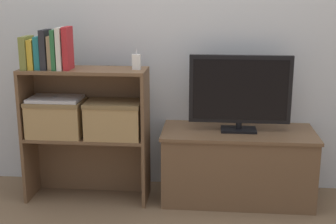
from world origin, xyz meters
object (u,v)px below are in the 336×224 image
object	(u,v)px
tv_stand	(237,165)
book_tan	(52,53)
book_forest	(56,50)
book_charcoal	(46,49)
book_crimson	(68,48)
book_mustard	(33,54)
book_olive	(27,53)
baby_monitor	(137,62)
book_teal	(40,53)
book_ivory	(62,49)
tv	(240,91)
storage_basket_left	(56,116)
laptop	(55,99)
storage_basket_right	(114,118)

from	to	relation	value
tv_stand	book_tan	size ratio (longest dim) A/B	4.77
book_tan	book_forest	distance (m)	0.03
book_charcoal	book_crimson	bearing A→B (deg)	0.00
book_charcoal	book_forest	bearing A→B (deg)	0.00
book_mustard	book_crimson	size ratio (longest dim) A/B	0.70
book_olive	book_charcoal	world-z (taller)	book_charcoal
book_crimson	baby_monitor	world-z (taller)	book_crimson
book_olive	book_teal	world-z (taller)	same
book_teal	book_ivory	bearing A→B (deg)	0.00
tv	book_tan	bearing A→B (deg)	-174.87
tv	storage_basket_left	xyz separation A→B (m)	(-1.14, -0.09, -0.16)
tv	book_mustard	bearing A→B (deg)	-175.34
book_charcoal	storage_basket_left	world-z (taller)	book_charcoal
laptop	tv	bearing A→B (deg)	4.37
tv	laptop	xyz separation A→B (m)	(-1.14, -0.09, -0.05)
baby_monitor	tv_stand	bearing A→B (deg)	6.69
storage_basket_right	laptop	size ratio (longest dim) A/B	1.09
book_olive	book_ivory	size ratio (longest dim) A/B	0.79
book_tan	laptop	bearing A→B (deg)	94.57
book_forest	book_crimson	bearing A→B (deg)	0.00
book_forest	book_ivory	size ratio (longest dim) A/B	0.95
book_mustard	book_crimson	bearing A→B (deg)	0.00
book_crimson	storage_basket_left	xyz separation A→B (m)	(-0.10, 0.02, -0.43)
baby_monitor	book_mustard	bearing A→B (deg)	-177.25
book_teal	laptop	world-z (taller)	book_teal
book_tan	book_ivory	xyz separation A→B (m)	(0.06, 0.00, 0.03)
tv	laptop	bearing A→B (deg)	-175.63
book_ivory	book_crimson	xyz separation A→B (m)	(0.04, 0.00, 0.00)
book_olive	storage_basket_right	distance (m)	0.66
baby_monitor	storage_basket_left	world-z (taller)	baby_monitor
book_ivory	baby_monitor	distance (m)	0.46
tv_stand	book_mustard	size ratio (longest dim) A/B	5.35
book_forest	book_ivory	world-z (taller)	book_ivory
book_tan	storage_basket_left	world-z (taller)	book_tan
book_crimson	laptop	xyz separation A→B (m)	(-0.10, 0.02, -0.32)
book_forest	baby_monitor	world-z (taller)	book_forest
book_mustard	book_forest	world-z (taller)	book_forest
tv_stand	laptop	distance (m)	1.22
book_charcoal	baby_monitor	distance (m)	0.55
book_tan	storage_basket_right	world-z (taller)	book_tan
baby_monitor	storage_basket_right	world-z (taller)	baby_monitor
book_forest	book_tan	bearing A→B (deg)	180.00
book_charcoal	storage_basket_right	world-z (taller)	book_charcoal
storage_basket_right	baby_monitor	bearing A→B (deg)	5.96
tv_stand	book_crimson	distance (m)	1.28
tv_stand	book_teal	xyz separation A→B (m)	(-1.21, -0.10, 0.72)
book_forest	laptop	bearing A→B (deg)	153.60
tv_stand	baby_monitor	size ratio (longest dim) A/B	7.83
tv_stand	laptop	size ratio (longest dim) A/B	3.00
book_olive	book_tan	xyz separation A→B (m)	(0.16, 0.00, 0.00)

